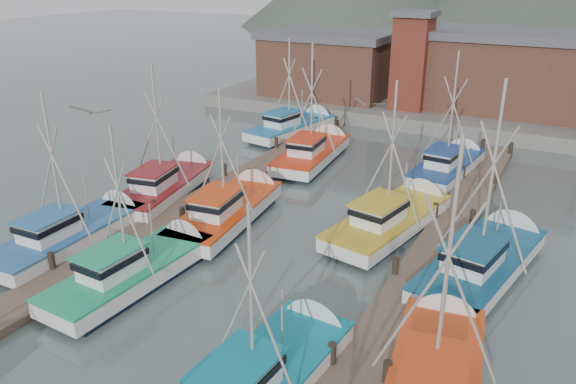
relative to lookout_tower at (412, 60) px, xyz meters
The scene contains 21 objects.
ground 33.52m from the lookout_tower, 86.53° to the right, with size 260.00×260.00×0.00m, color #43514F.
dock_left 29.87m from the lookout_tower, 99.80° to the right, with size 2.30×46.00×1.50m.
dock_right 30.79m from the lookout_tower, 72.73° to the right, with size 2.30×46.00×1.50m.
quay 6.67m from the lookout_tower, 63.43° to the left, with size 44.00×16.00×1.20m, color gray.
shed_left 9.30m from the lookout_tower, 167.47° to the left, with size 12.72×8.48×6.20m.
shed_center 8.99m from the lookout_tower, 26.57° to the left, with size 14.84×9.54×6.90m.
lookout_tower is the anchor object (origin of this frame).
distant_hills 90.40m from the lookout_tower, 96.85° to the left, with size 175.00×140.00×42.00m.
boat_4 33.88m from the lookout_tower, 93.67° to the right, with size 3.33×8.98×8.20m.
boat_5 37.86m from the lookout_tower, 80.03° to the right, with size 3.44×9.25×7.94m.
boat_6 33.42m from the lookout_tower, 103.13° to the right, with size 3.66×9.16×8.82m.
boat_7 36.41m from the lookout_tower, 71.57° to the right, with size 4.13×9.41×9.93m.
boat_8 26.54m from the lookout_tower, 94.81° to the right, with size 4.02×9.77×8.56m.
boat_9 24.25m from the lookout_tower, 74.76° to the right, with size 4.63×9.99×9.08m.
boat_10 26.30m from the lookout_tower, 107.39° to the right, with size 4.47×9.58×9.04m.
boat_11 28.24m from the lookout_tower, 65.70° to the right, with size 4.77×10.18×10.08m.
boat_12 15.45m from the lookout_tower, 100.07° to the right, with size 3.87×9.83×9.41m.
boat_13 15.28m from the lookout_tower, 61.81° to the right, with size 3.66×9.09×9.16m.
boat_14 12.34m from the lookout_tower, 128.95° to the right, with size 4.51×9.85×8.84m.
gull_near 37.82m from the lookout_tower, 88.94° to the right, with size 1.54×0.66×0.24m.
gull_far 29.33m from the lookout_tower, 77.09° to the right, with size 1.49×0.65×0.24m.
Camera 1 is at (12.19, -16.79, 13.28)m, focal length 35.00 mm.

